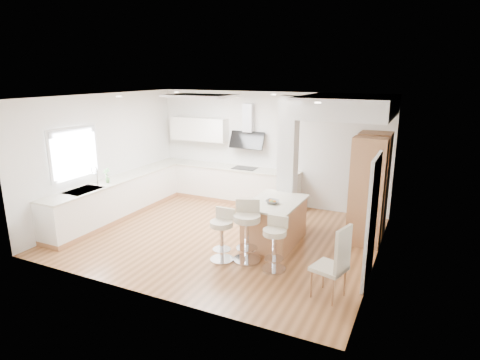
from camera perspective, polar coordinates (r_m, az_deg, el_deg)
The scene contains 18 objects.
ground at distance 8.33m, azimuth -2.59°, elevation -7.89°, with size 6.00×6.00×0.00m, color #9F663B.
ceiling at distance 8.33m, azimuth -2.59°, elevation -7.89°, with size 6.00×5.00×0.02m, color white.
wall_back at distance 10.12m, azimuth 3.99°, elevation 4.50°, with size 6.00×0.04×2.80m, color silver.
wall_left at distance 9.65m, azimuth -18.66°, elevation 3.23°, with size 0.04×5.00×2.80m, color silver.
wall_right at distance 7.03m, azimuth 19.39°, elevation -1.01°, with size 0.04×5.00×2.80m, color silver.
skylight at distance 8.60m, azimuth -5.65°, elevation 11.82°, with size 4.10×2.10×0.06m.
window_left at distance 8.95m, azimuth -22.57°, elevation 3.92°, with size 0.06×1.28×1.07m.
doorway_right at distance 6.59m, azimuth 18.26°, elevation -5.64°, with size 0.05×1.00×2.10m.
counter_left at distance 9.83m, azimuth -16.01°, elevation -2.02°, with size 0.63×4.50×1.35m.
counter_back at distance 10.39m, azimuth -1.34°, elevation 0.83°, with size 3.62×0.63×2.50m.
pillar at distance 8.34m, azimuth 6.78°, elevation 2.16°, with size 0.35×0.35×2.80m.
soffit at distance 8.33m, azimuth 15.02°, elevation 10.11°, with size 1.78×2.20×0.40m.
oven_column at distance 8.34m, azimuth 17.97°, elevation -0.96°, with size 0.63×1.21×2.10m.
peninsula at distance 7.86m, azimuth 4.96°, elevation -5.96°, with size 0.96×1.43×0.93m.
bar_stool_a at distance 7.10m, azimuth -2.56°, elevation -7.42°, with size 0.43×0.43×0.94m.
bar_stool_b at distance 7.05m, azimuth 1.01°, elevation -6.83°, with size 0.63×0.63×1.10m.
bar_stool_c at distance 6.80m, azimuth 4.98°, elevation -8.61°, with size 0.42×0.42×0.92m.
dining_chair at distance 6.05m, azimuth 13.48°, elevation -11.12°, with size 0.55×0.55×1.15m.
Camera 1 is at (3.63, -6.76, 3.24)m, focal length 30.00 mm.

